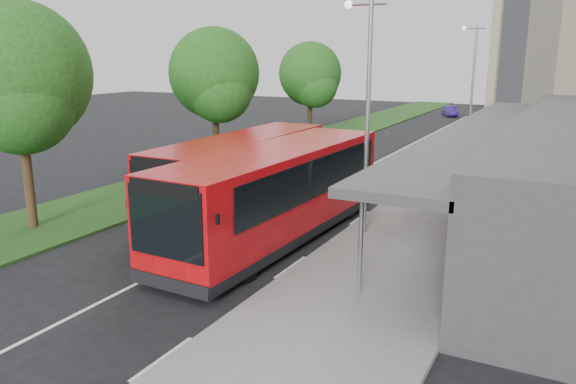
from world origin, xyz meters
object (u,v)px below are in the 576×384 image
(car_near, at_px, (476,118))
(lamp_post_near, at_px, (366,103))
(lamp_post_far, at_px, (472,80))
(bus_second, at_px, (242,172))
(tree_far, at_px, (310,78))
(car_far, at_px, (450,111))
(litter_bin, at_px, (441,177))
(bollard, at_px, (479,153))
(bus_main, at_px, (277,194))
(tree_mid, at_px, (215,79))
(tree_near, at_px, (18,84))

(car_near, bearing_deg, lamp_post_near, -110.08)
(lamp_post_far, xyz_separation_m, bus_second, (-5.76, -18.89, -3.16))
(tree_far, distance_m, car_far, 24.04)
(litter_bin, bearing_deg, bollard, 85.66)
(bus_second, distance_m, bollard, 16.61)
(bus_second, distance_m, litter_bin, 10.19)
(litter_bin, height_order, car_near, car_near)
(car_far, bearing_deg, bus_second, -113.63)
(lamp_post_far, bearing_deg, car_near, 97.35)
(lamp_post_far, height_order, bus_main, lamp_post_far)
(tree_mid, height_order, litter_bin, tree_mid)
(bus_main, height_order, bollard, bus_main)
(lamp_post_far, relative_size, car_far, 2.45)
(tree_mid, relative_size, car_near, 2.32)
(lamp_post_far, bearing_deg, lamp_post_near, -90.00)
(bollard, bearing_deg, tree_far, 166.59)
(bus_main, distance_m, car_far, 44.12)
(tree_near, relative_size, car_far, 2.53)
(tree_mid, relative_size, tree_far, 1.07)
(tree_mid, height_order, tree_far, tree_mid)
(bus_second, bearing_deg, tree_far, 106.40)
(lamp_post_near, bearing_deg, bus_second, 169.09)
(tree_far, bearing_deg, tree_mid, -90.00)
(tree_near, height_order, tree_mid, tree_near)
(tree_near, xyz_separation_m, tree_mid, (0.00, 12.00, -0.31))
(lamp_post_near, relative_size, litter_bin, 10.19)
(lamp_post_near, bearing_deg, tree_mid, 147.64)
(tree_far, distance_m, lamp_post_far, 11.17)
(tree_mid, bearing_deg, lamp_post_near, -32.36)
(litter_bin, bearing_deg, bus_second, -130.72)
(tree_mid, bearing_deg, bus_main, -45.77)
(litter_bin, xyz_separation_m, car_far, (-6.62, 33.32, -0.01))
(tree_far, bearing_deg, lamp_post_far, 4.87)
(tree_mid, distance_m, car_far, 35.76)
(car_near, bearing_deg, bus_main, -113.90)
(bus_main, bearing_deg, lamp_post_far, 85.47)
(lamp_post_far, height_order, bollard, lamp_post_far)
(bollard, bearing_deg, car_far, 105.39)
(bus_main, relative_size, car_near, 3.44)
(tree_mid, xyz_separation_m, tree_far, (0.00, 12.00, -0.34))
(tree_mid, height_order, car_near, tree_mid)
(tree_mid, relative_size, bus_second, 0.73)
(lamp_post_near, xyz_separation_m, bus_main, (-2.45, -1.86, -3.06))
(bus_second, xyz_separation_m, car_far, (-0.00, 41.01, -1.02))
(litter_bin, bearing_deg, car_near, 96.14)
(lamp_post_far, bearing_deg, tree_mid, -130.68)
(lamp_post_far, relative_size, litter_bin, 10.19)
(tree_far, relative_size, litter_bin, 9.26)
(tree_mid, bearing_deg, lamp_post_far, 49.32)
(bus_second, bearing_deg, tree_mid, 131.83)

